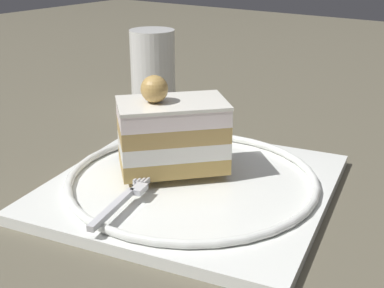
{
  "coord_description": "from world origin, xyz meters",
  "views": [
    {
      "loc": [
        -0.27,
        0.34,
        0.22
      ],
      "look_at": [
        -0.02,
        -0.01,
        0.05
      ],
      "focal_mm": 48.73,
      "sensor_mm": 36.0,
      "label": 1
    }
  ],
  "objects_px": {
    "cake_slice": "(172,133)",
    "fork": "(127,194)",
    "drink_glass_near": "(153,74)",
    "dessert_plate": "(192,183)"
  },
  "relations": [
    {
      "from": "cake_slice",
      "to": "fork",
      "type": "height_order",
      "value": "cake_slice"
    },
    {
      "from": "cake_slice",
      "to": "drink_glass_near",
      "type": "relative_size",
      "value": 1.07
    },
    {
      "from": "dessert_plate",
      "to": "cake_slice",
      "type": "height_order",
      "value": "cake_slice"
    },
    {
      "from": "dessert_plate",
      "to": "drink_glass_near",
      "type": "distance_m",
      "value": 0.27
    },
    {
      "from": "dessert_plate",
      "to": "cake_slice",
      "type": "distance_m",
      "value": 0.05
    },
    {
      "from": "cake_slice",
      "to": "drink_glass_near",
      "type": "distance_m",
      "value": 0.25
    },
    {
      "from": "dessert_plate",
      "to": "cake_slice",
      "type": "bearing_deg",
      "value": -7.63
    },
    {
      "from": "fork",
      "to": "drink_glass_near",
      "type": "relative_size",
      "value": 1.05
    },
    {
      "from": "fork",
      "to": "drink_glass_near",
      "type": "height_order",
      "value": "drink_glass_near"
    },
    {
      "from": "dessert_plate",
      "to": "drink_glass_near",
      "type": "height_order",
      "value": "drink_glass_near"
    }
  ]
}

